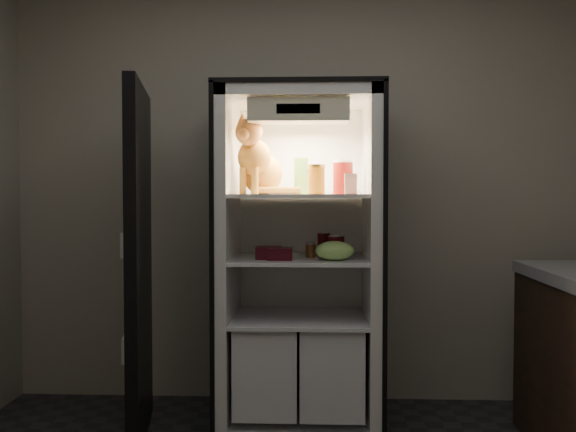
# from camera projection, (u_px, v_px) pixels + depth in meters

# --- Properties ---
(room_shell) EXTENTS (3.60, 3.60, 3.60)m
(room_shell) POSITION_uv_depth(u_px,v_px,m) (290.00, 98.00, 2.20)
(room_shell) COLOR white
(room_shell) RESTS_ON floor
(refrigerator) EXTENTS (0.90, 0.72, 1.88)m
(refrigerator) POSITION_uv_depth(u_px,v_px,m) (300.00, 282.00, 3.61)
(refrigerator) COLOR white
(refrigerator) RESTS_ON floor
(fridge_door) EXTENTS (0.21, 0.87, 1.85)m
(fridge_door) POSITION_uv_depth(u_px,v_px,m) (139.00, 266.00, 3.36)
(fridge_door) COLOR black
(fridge_door) RESTS_ON floor
(tabby_cat) EXTENTS (0.37, 0.44, 0.44)m
(tabby_cat) POSITION_uv_depth(u_px,v_px,m) (258.00, 164.00, 3.53)
(tabby_cat) COLOR #BC6918
(tabby_cat) RESTS_ON refrigerator
(parmesan_shaker) EXTENTS (0.08, 0.08, 0.20)m
(parmesan_shaker) POSITION_uv_depth(u_px,v_px,m) (301.00, 176.00, 3.62)
(parmesan_shaker) COLOR #24873C
(parmesan_shaker) RESTS_ON refrigerator
(mayo_tub) EXTENTS (0.10, 0.10, 0.14)m
(mayo_tub) POSITION_uv_depth(u_px,v_px,m) (309.00, 182.00, 3.67)
(mayo_tub) COLOR white
(mayo_tub) RESTS_ON refrigerator
(salsa_jar) EXTENTS (0.09, 0.09, 0.16)m
(salsa_jar) POSITION_uv_depth(u_px,v_px,m) (317.00, 179.00, 3.47)
(salsa_jar) COLOR maroon
(salsa_jar) RESTS_ON refrigerator
(pepper_jar) EXTENTS (0.11, 0.11, 0.19)m
(pepper_jar) POSITION_uv_depth(u_px,v_px,m) (343.00, 177.00, 3.58)
(pepper_jar) COLOR maroon
(pepper_jar) RESTS_ON refrigerator
(cream_carton) EXTENTS (0.06, 0.06, 0.11)m
(cream_carton) POSITION_uv_depth(u_px,v_px,m) (351.00, 184.00, 3.37)
(cream_carton) COLOR beige
(cream_carton) RESTS_ON refrigerator
(soda_can_a) EXTENTS (0.07, 0.07, 0.13)m
(soda_can_a) POSITION_uv_depth(u_px,v_px,m) (324.00, 244.00, 3.61)
(soda_can_a) COLOR black
(soda_can_a) RESTS_ON refrigerator
(soda_can_b) EXTENTS (0.06, 0.06, 0.12)m
(soda_can_b) POSITION_uv_depth(u_px,v_px,m) (339.00, 246.00, 3.56)
(soda_can_b) COLOR black
(soda_can_b) RESTS_ON refrigerator
(soda_can_c) EXTENTS (0.07, 0.07, 0.12)m
(soda_can_c) POSITION_uv_depth(u_px,v_px,m) (334.00, 247.00, 3.48)
(soda_can_c) COLOR black
(soda_can_c) RESTS_ON refrigerator
(condiment_jar) EXTENTS (0.06, 0.06, 0.08)m
(condiment_jar) POSITION_uv_depth(u_px,v_px,m) (311.00, 250.00, 3.55)
(condiment_jar) COLOR brown
(condiment_jar) RESTS_ON refrigerator
(grape_bag) EXTENTS (0.21, 0.15, 0.10)m
(grape_bag) POSITION_uv_depth(u_px,v_px,m) (335.00, 251.00, 3.38)
(grape_bag) COLOR #75AF51
(grape_bag) RESTS_ON refrigerator
(berry_box_left) EXTENTS (0.13, 0.13, 0.07)m
(berry_box_left) POSITION_uv_depth(u_px,v_px,m) (269.00, 253.00, 3.45)
(berry_box_left) COLOR #430B16
(berry_box_left) RESTS_ON refrigerator
(berry_box_right) EXTENTS (0.13, 0.13, 0.06)m
(berry_box_right) POSITION_uv_depth(u_px,v_px,m) (280.00, 254.00, 3.42)
(berry_box_right) COLOR #430B16
(berry_box_right) RESTS_ON refrigerator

